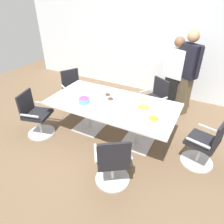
# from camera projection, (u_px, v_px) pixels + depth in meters

# --- Properties ---
(ground_plane) EXTENTS (10.00, 10.00, 0.01)m
(ground_plane) POSITION_uv_depth(u_px,v_px,m) (112.00, 135.00, 4.18)
(ground_plane) COLOR brown
(back_wall) EXTENTS (8.00, 0.10, 2.80)m
(back_wall) POSITION_uv_depth(u_px,v_px,m) (155.00, 41.00, 5.25)
(back_wall) COLOR silver
(back_wall) RESTS_ON ground
(conference_table) EXTENTS (2.40, 1.20, 0.75)m
(conference_table) POSITION_uv_depth(u_px,v_px,m) (112.00, 109.00, 3.85)
(conference_table) COLOR silver
(conference_table) RESTS_ON ground
(office_chair_0) EXTENTS (0.66, 0.66, 0.91)m
(office_chair_0) POSITION_uv_depth(u_px,v_px,m) (36.00, 116.00, 4.03)
(office_chair_0) COLOR silver
(office_chair_0) RESTS_ON ground
(office_chair_1) EXTENTS (0.75, 0.75, 0.91)m
(office_chair_1) POSITION_uv_depth(u_px,v_px,m) (113.00, 163.00, 2.96)
(office_chair_1) COLOR silver
(office_chair_1) RESTS_ON ground
(office_chair_2) EXTENTS (0.65, 0.65, 0.91)m
(office_chair_2) POSITION_uv_depth(u_px,v_px,m) (205.00, 145.00, 3.29)
(office_chair_2) COLOR silver
(office_chair_2) RESTS_ON ground
(office_chair_3) EXTENTS (0.74, 0.74, 0.91)m
(office_chair_3) POSITION_uv_depth(u_px,v_px,m) (154.00, 101.00, 4.55)
(office_chair_3) COLOR silver
(office_chair_3) RESTS_ON ground
(office_chair_4) EXTENTS (0.74, 0.74, 0.91)m
(office_chair_4) POSITION_uv_depth(u_px,v_px,m) (74.00, 91.00, 5.00)
(office_chair_4) COLOR silver
(office_chair_4) RESTS_ON ground
(person_standing_0) EXTENTS (0.61, 0.33, 1.71)m
(person_standing_0) POSITION_uv_depth(u_px,v_px,m) (174.00, 74.00, 4.64)
(person_standing_0) COLOR black
(person_standing_0) RESTS_ON ground
(person_standing_1) EXTENTS (0.57, 0.41, 1.88)m
(person_standing_1) POSITION_uv_depth(u_px,v_px,m) (186.00, 73.00, 4.44)
(person_standing_1) COLOR brown
(person_standing_1) RESTS_ON ground
(snack_bowl_candy_mix) EXTENTS (0.21, 0.21, 0.12)m
(snack_bowl_candy_mix) POSITION_uv_depth(u_px,v_px,m) (84.00, 100.00, 3.77)
(snack_bowl_candy_mix) COLOR #4C9EC6
(snack_bowl_candy_mix) RESTS_ON conference_table
(snack_bowl_chips_orange) EXTENTS (0.18, 0.18, 0.11)m
(snack_bowl_chips_orange) POSITION_uv_depth(u_px,v_px,m) (154.00, 120.00, 3.21)
(snack_bowl_chips_orange) COLOR beige
(snack_bowl_chips_orange) RESTS_ON conference_table
(snack_bowl_chips_yellow) EXTENTS (0.24, 0.24, 0.10)m
(snack_bowl_chips_yellow) POSITION_uv_depth(u_px,v_px,m) (143.00, 108.00, 3.52)
(snack_bowl_chips_yellow) COLOR white
(snack_bowl_chips_yellow) RESTS_ON conference_table
(donut_platter) EXTENTS (0.35, 0.35, 0.04)m
(donut_platter) POSITION_uv_depth(u_px,v_px,m) (105.00, 98.00, 3.93)
(donut_platter) COLOR white
(donut_platter) RESTS_ON conference_table
(plate_stack) EXTENTS (0.19, 0.19, 0.04)m
(plate_stack) POSITION_uv_depth(u_px,v_px,m) (129.00, 100.00, 3.83)
(plate_stack) COLOR white
(plate_stack) RESTS_ON conference_table
(napkin_pile) EXTENTS (0.18, 0.18, 0.08)m
(napkin_pile) POSITION_uv_depth(u_px,v_px,m) (84.00, 91.00, 4.13)
(napkin_pile) COLOR white
(napkin_pile) RESTS_ON conference_table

